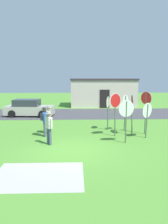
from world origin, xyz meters
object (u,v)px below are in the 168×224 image
at_px(stop_sign_far_back, 125,107).
at_px(person_with_sunhat, 48,118).
at_px(stop_sign_leaning_right, 108,107).
at_px(person_holding_notes, 44,120).
at_px(parked_car_on_street, 29,108).
at_px(stop_sign_low_front, 126,113).
at_px(stop_sign_center_cluster, 146,105).
at_px(person_near_signs, 49,126).
at_px(stop_sign_leaning_left, 147,114).
at_px(stop_sign_rear_left, 132,107).
at_px(stop_sign_tallest, 115,107).

xyz_separation_m(stop_sign_far_back, person_with_sunhat, (-4.86, -0.49, -0.56)).
height_order(stop_sign_leaning_right, person_with_sunhat, stop_sign_leaning_right).
bearing_deg(person_holding_notes, parked_car_on_street, 108.61).
bearing_deg(stop_sign_low_front, stop_sign_center_cluster, 48.91).
xyz_separation_m(stop_sign_leaning_right, person_near_signs, (-3.49, -3.15, -0.54)).
xyz_separation_m(stop_sign_low_front, stop_sign_leaning_left, (1.42, 0.96, -0.20)).
distance_m(stop_sign_low_front, person_near_signs, 4.08).
xyz_separation_m(stop_sign_low_front, person_holding_notes, (-4.50, 1.47, -0.59)).
height_order(stop_sign_rear_left, stop_sign_leaning_left, stop_sign_rear_left).
xyz_separation_m(parked_car_on_street, person_holding_notes, (2.41, -7.15, 0.32)).
xyz_separation_m(stop_sign_center_cluster, person_with_sunhat, (-5.96, 0.26, -0.80)).
distance_m(stop_sign_leaning_left, stop_sign_leaning_right, 2.83).
bearing_deg(stop_sign_far_back, person_with_sunhat, -174.20).
height_order(parked_car_on_street, stop_sign_tallest, stop_sign_tallest).
distance_m(parked_car_on_street, stop_sign_low_front, 11.09).
height_order(stop_sign_leaning_right, person_holding_notes, stop_sign_leaning_right).
distance_m(parked_car_on_street, person_near_signs, 9.24).
distance_m(stop_sign_center_cluster, person_with_sunhat, 6.02).
bearing_deg(stop_sign_rear_left, person_holding_notes, -178.20).
height_order(stop_sign_far_back, stop_sign_low_front, stop_sign_far_back).
xyz_separation_m(stop_sign_leaning_left, stop_sign_center_cluster, (0.19, 0.89, 0.42)).
distance_m(parked_car_on_street, stop_sign_center_cluster, 10.94).
distance_m(stop_sign_low_front, person_holding_notes, 4.77).
bearing_deg(stop_sign_center_cluster, stop_sign_leaning_right, 151.75).
bearing_deg(person_near_signs, stop_sign_rear_left, 20.59).
distance_m(stop_sign_leaning_right, stop_sign_center_cluster, 2.46).
bearing_deg(stop_sign_rear_left, stop_sign_leaning_right, 132.61).
relative_size(stop_sign_leaning_left, person_with_sunhat, 1.18).
bearing_deg(person_with_sunhat, stop_sign_center_cluster, -2.49).
bearing_deg(person_with_sunhat, stop_sign_rear_left, -5.32).
xyz_separation_m(stop_sign_rear_left, person_holding_notes, (-5.22, -0.16, -0.71)).
relative_size(stop_sign_tallest, stop_sign_center_cluster, 0.97).
bearing_deg(stop_sign_tallest, person_holding_notes, 179.25).
bearing_deg(person_holding_notes, stop_sign_leaning_right, 21.10).
xyz_separation_m(stop_sign_tallest, stop_sign_leaning_left, (1.75, -0.46, -0.38)).
relative_size(person_near_signs, person_with_sunhat, 1.00).
bearing_deg(person_with_sunhat, stop_sign_far_back, 5.80).
relative_size(stop_sign_far_back, stop_sign_center_cluster, 0.90).
distance_m(stop_sign_rear_left, stop_sign_center_cluster, 0.92).
xyz_separation_m(stop_sign_leaning_right, person_with_sunhat, (-3.81, -0.89, -0.51)).
distance_m(person_near_signs, person_with_sunhat, 2.28).
bearing_deg(stop_sign_tallest, stop_sign_low_front, -76.85).
relative_size(stop_sign_leaning_right, person_holding_notes, 1.28).
xyz_separation_m(parked_car_on_street, person_with_sunhat, (2.56, -6.51, 0.32)).
relative_size(stop_sign_rear_left, stop_sign_far_back, 1.04).
bearing_deg(parked_car_on_street, stop_sign_center_cluster, -38.48).
bearing_deg(parked_car_on_street, person_near_signs, -71.80).
relative_size(parked_car_on_street, stop_sign_leaning_left, 2.17).
height_order(stop_sign_far_back, person_holding_notes, stop_sign_far_back).
xyz_separation_m(parked_car_on_street, stop_sign_leaning_left, (8.33, -7.66, 0.71)).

